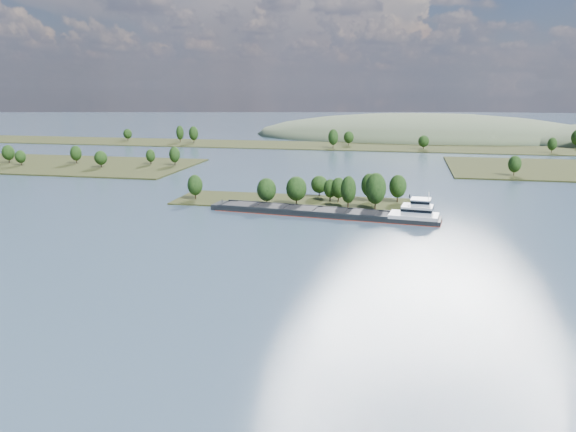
# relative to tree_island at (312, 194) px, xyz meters

# --- Properties ---
(ground) EXTENTS (1800.00, 1800.00, 0.00)m
(ground) POSITION_rel_tree_island_xyz_m (-7.71, -58.40, -4.16)
(ground) COLOR #354C5B
(ground) RESTS_ON ground
(tree_island) EXTENTS (100.00, 30.70, 15.71)m
(tree_island) POSITION_rel_tree_island_xyz_m (0.00, 0.00, 0.00)
(tree_island) COLOR #272D14
(tree_island) RESTS_ON ground
(back_shoreline) EXTENTS (900.00, 60.00, 15.86)m
(back_shoreline) POSITION_rel_tree_island_xyz_m (3.03, 221.39, -3.33)
(back_shoreline) COLOR #272D14
(back_shoreline) RESTS_ON ground
(hill_west) EXTENTS (320.00, 160.00, 44.00)m
(hill_west) POSITION_rel_tree_island_xyz_m (52.29, 321.60, -4.16)
(hill_west) COLOR #4B5B3E
(hill_west) RESTS_ON ground
(cargo_barge) EXTENTS (87.61, 20.39, 11.77)m
(cargo_barge) POSITION_rel_tree_island_xyz_m (13.02, -20.13, -2.68)
(cargo_barge) COLOR black
(cargo_barge) RESTS_ON ground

